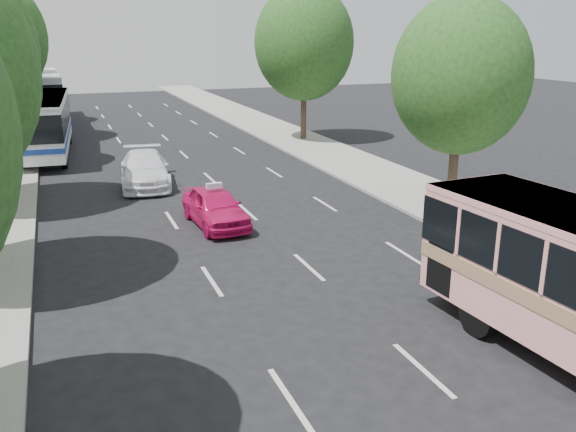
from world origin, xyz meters
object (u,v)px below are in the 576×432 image
white_pickup (145,169)px  tour_coach_rear (41,93)px  pink_taxi (215,207)px  tour_coach_front (45,120)px

white_pickup → tour_coach_rear: (-4.30, 21.81, 1.48)m
pink_taxi → white_pickup: (-1.46, 6.77, 0.06)m
white_pickup → tour_coach_rear: 22.28m
tour_coach_rear → pink_taxi: bearing=-80.1°
pink_taxi → white_pickup: white_pickup is taller
white_pickup → tour_coach_front: size_ratio=0.46×
tour_coach_front → white_pickup: bearing=-61.9°
tour_coach_front → tour_coach_rear: (-0.27, 13.02, 0.28)m
pink_taxi → tour_coach_front: 16.54m
white_pickup → pink_taxi: bearing=-71.8°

